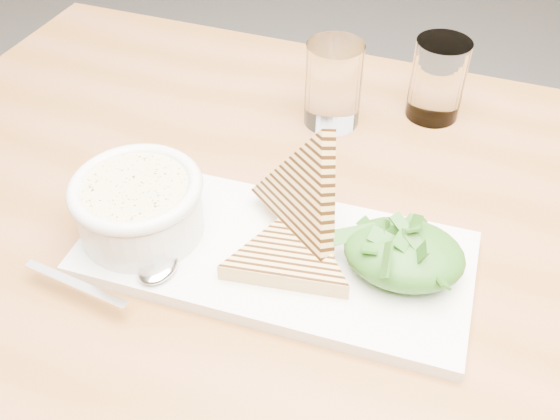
% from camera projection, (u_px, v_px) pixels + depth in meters
% --- Properties ---
extents(table_top, '(1.27, 0.92, 0.04)m').
position_uv_depth(table_top, '(352.00, 267.00, 0.64)').
color(table_top, '#985D36').
rests_on(table_top, ground).
extents(table_leg_bl, '(0.06, 0.06, 0.68)m').
position_uv_depth(table_leg_bl, '(94.00, 210.00, 1.24)').
color(table_leg_bl, '#985D36').
rests_on(table_leg_bl, ground).
extents(platter, '(0.39, 0.19, 0.01)m').
position_uv_depth(platter, '(275.00, 255.00, 0.62)').
color(platter, white).
rests_on(platter, table_top).
extents(soup_bowl, '(0.12, 0.12, 0.05)m').
position_uv_depth(soup_bowl, '(140.00, 211.00, 0.62)').
color(soup_bowl, white).
rests_on(soup_bowl, platter).
extents(soup, '(0.10, 0.10, 0.01)m').
position_uv_depth(soup, '(136.00, 189.00, 0.60)').
color(soup, beige).
rests_on(soup, soup_bowl).
extents(bowl_rim, '(0.13, 0.13, 0.01)m').
position_uv_depth(bowl_rim, '(135.00, 187.00, 0.60)').
color(bowl_rim, white).
rests_on(bowl_rim, soup_bowl).
extents(sandwich_flat, '(0.15, 0.15, 0.02)m').
position_uv_depth(sandwich_flat, '(290.00, 255.00, 0.60)').
color(sandwich_flat, tan).
rests_on(sandwich_flat, platter).
extents(sandwich_lean, '(0.19, 0.19, 0.16)m').
position_uv_depth(sandwich_lean, '(303.00, 194.00, 0.60)').
color(sandwich_lean, tan).
rests_on(sandwich_lean, sandwich_flat).
extents(salad_base, '(0.11, 0.09, 0.04)m').
position_uv_depth(salad_base, '(404.00, 254.00, 0.58)').
color(salad_base, '#1A4217').
rests_on(salad_base, platter).
extents(arugula_pile, '(0.11, 0.10, 0.05)m').
position_uv_depth(arugula_pile, '(405.00, 250.00, 0.58)').
color(arugula_pile, '#33721B').
rests_on(arugula_pile, platter).
extents(spoon_bowl, '(0.04, 0.05, 0.01)m').
position_uv_depth(spoon_bowl, '(158.00, 267.00, 0.59)').
color(spoon_bowl, silver).
rests_on(spoon_bowl, platter).
extents(spoon_handle, '(0.11, 0.03, 0.00)m').
position_uv_depth(spoon_handle, '(76.00, 284.00, 0.58)').
color(spoon_handle, silver).
rests_on(spoon_handle, platter).
extents(glass_near, '(0.07, 0.07, 0.11)m').
position_uv_depth(glass_near, '(333.00, 85.00, 0.77)').
color(glass_near, white).
rests_on(glass_near, table_top).
extents(glass_far, '(0.07, 0.07, 0.10)m').
position_uv_depth(glass_far, '(438.00, 79.00, 0.78)').
color(glass_far, white).
rests_on(glass_far, table_top).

